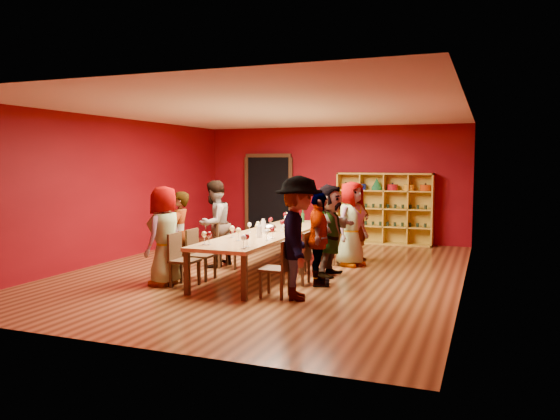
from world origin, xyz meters
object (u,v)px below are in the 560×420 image
(chair_person_right_2, at_px, (316,248))
(person_left_0, at_px, (164,236))
(chair_person_left_2, at_px, (227,243))
(person_left_2, at_px, (214,224))
(chair_person_left_0, at_px, (181,257))
(chair_person_left_1, at_px, (198,251))
(shelving_unit, at_px, (384,205))
(tasting_table, at_px, (269,235))
(person_left_1, at_px, (179,235))
(chair_person_right_3, at_px, (331,240))
(spittoon_bowl, at_px, (269,228))
(wine_bottle, at_px, (303,217))
(chair_person_right_0, at_px, (280,265))
(chair_person_right_4, at_px, (339,236))
(person_right_0, at_px, (299,238))
(person_right_4, at_px, (359,222))
(chair_person_right_1, at_px, (301,255))
(person_right_2, at_px, (330,230))
(person_right_1, at_px, (319,239))
(person_right_3, at_px, (352,224))

(chair_person_right_2, bearing_deg, person_left_0, -141.14)
(chair_person_left_2, xyz_separation_m, person_left_2, (-0.28, -0.00, 0.36))
(chair_person_left_0, relative_size, chair_person_left_2, 1.00)
(chair_person_left_1, bearing_deg, shelving_unit, 66.93)
(tasting_table, distance_m, person_left_1, 1.69)
(chair_person_right_3, height_order, spittoon_bowl, spittoon_bowl)
(chair_person_left_1, relative_size, wine_bottle, 3.06)
(chair_person_left_0, distance_m, person_left_0, 0.46)
(chair_person_right_0, distance_m, chair_person_right_4, 3.51)
(person_right_0, relative_size, chair_person_right_4, 2.10)
(chair_person_left_2, bearing_deg, person_right_4, 36.62)
(tasting_table, relative_size, chair_person_left_0, 5.06)
(person_left_1, height_order, chair_person_left_2, person_left_1)
(person_right_0, relative_size, chair_person_right_1, 2.10)
(chair_person_left_0, height_order, chair_person_right_4, same)
(chair_person_left_1, distance_m, person_right_2, 2.40)
(chair_person_left_0, height_order, person_right_0, person_right_0)
(chair_person_left_0, bearing_deg, tasting_table, 61.39)
(person_left_0, bearing_deg, chair_person_right_4, 148.96)
(shelving_unit, height_order, person_right_0, person_right_0)
(wine_bottle, bearing_deg, person_left_1, -114.51)
(chair_person_left_2, bearing_deg, chair_person_right_0, -45.33)
(chair_person_right_3, bearing_deg, person_left_0, -127.33)
(shelving_unit, xyz_separation_m, chair_person_right_4, (-0.49, -2.59, -0.49))
(chair_person_left_0, distance_m, chair_person_right_2, 2.50)
(person_right_1, bearing_deg, spittoon_bowl, 39.75)
(chair_person_right_0, bearing_deg, chair_person_right_3, 90.00)
(person_right_4, bearing_deg, person_right_2, -175.38)
(chair_person_right_4, bearing_deg, chair_person_left_0, -118.21)
(chair_person_right_3, bearing_deg, person_left_1, -134.66)
(chair_person_right_0, relative_size, person_right_3, 0.53)
(tasting_table, bearing_deg, chair_person_right_2, 2.83)
(wine_bottle, bearing_deg, person_right_4, -4.92)
(chair_person_right_0, bearing_deg, person_right_4, 83.13)
(person_right_1, bearing_deg, wine_bottle, 8.41)
(tasting_table, height_order, person_right_3, person_right_3)
(person_left_1, bearing_deg, chair_person_right_1, 84.80)
(chair_person_right_4, bearing_deg, person_right_1, -82.89)
(chair_person_left_1, height_order, spittoon_bowl, spittoon_bowl)
(chair_person_right_3, relative_size, person_right_3, 0.53)
(tasting_table, distance_m, person_left_0, 2.07)
(person_right_1, xyz_separation_m, spittoon_bowl, (-1.26, 0.87, 0.03))
(tasting_table, distance_m, shelving_unit, 4.55)
(chair_person_right_2, distance_m, chair_person_right_4, 1.68)
(chair_person_right_0, xyz_separation_m, chair_person_right_1, (0.00, 0.98, 0.00))
(chair_person_right_1, xyz_separation_m, chair_person_right_4, (0.00, 2.52, 0.00))
(person_left_2, bearing_deg, tasting_table, 95.60)
(chair_person_left_1, relative_size, person_right_4, 0.55)
(shelving_unit, xyz_separation_m, chair_person_left_0, (-2.31, -5.99, -0.49))
(chair_person_left_1, height_order, person_right_4, person_right_4)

